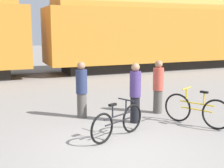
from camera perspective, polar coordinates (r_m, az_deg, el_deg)
The scene contains 9 objects.
ground_plane at distance 6.53m, azimuth 2.15°, elevation -12.20°, with size 80.00×80.00×0.00m, color gray.
freight_train at distance 16.78m, azimuth -13.61°, elevation 10.28°, with size 26.28×2.96×4.97m.
rail_near at distance 16.26m, azimuth -12.86°, elevation 1.20°, with size 38.28×0.07×0.01m, color #4C4238.
rail_far at distance 17.66m, azimuth -13.60°, elevation 1.87°, with size 38.28×0.07×0.01m, color #4C4238.
bicycle_yellow at distance 8.33m, azimuth 15.15°, elevation -4.63°, with size 0.91×1.64×0.95m.
bicycle_black at distance 7.16m, azimuth 1.09°, elevation -7.00°, with size 1.58×0.81×0.86m.
person_in_purple at distance 8.21m, azimuth 4.27°, elevation -1.57°, with size 0.30×0.30×1.59m.
person_in_navy at distance 8.70m, azimuth -5.57°, elevation -1.05°, with size 0.32×0.32×1.57m.
person_in_red at distance 9.23m, azimuth 8.44°, elevation -0.49°, with size 0.31×0.31×1.57m.
Camera 1 is at (-2.46, -5.51, 2.49)m, focal length 50.00 mm.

